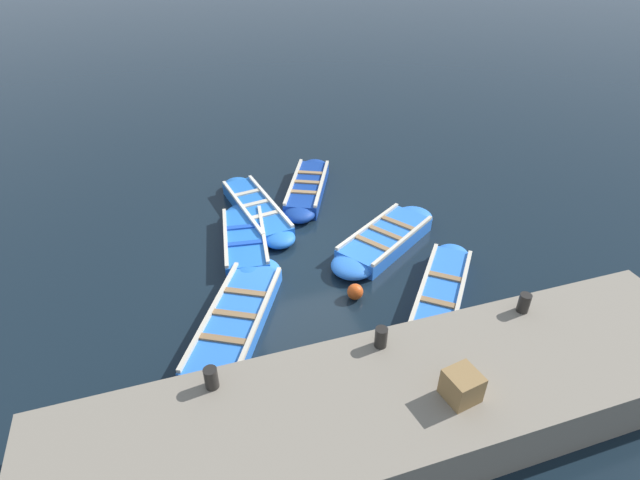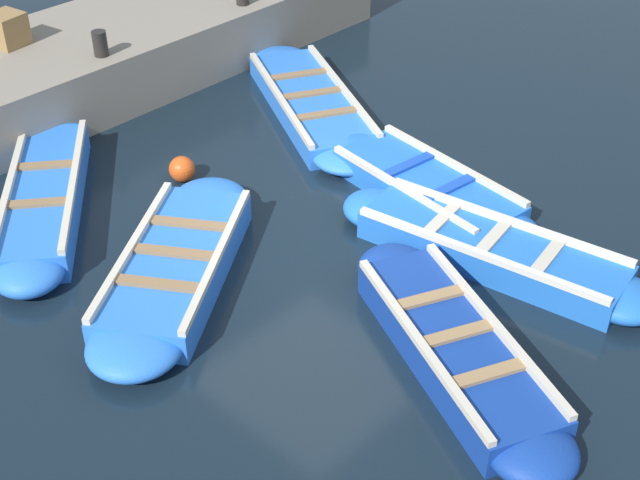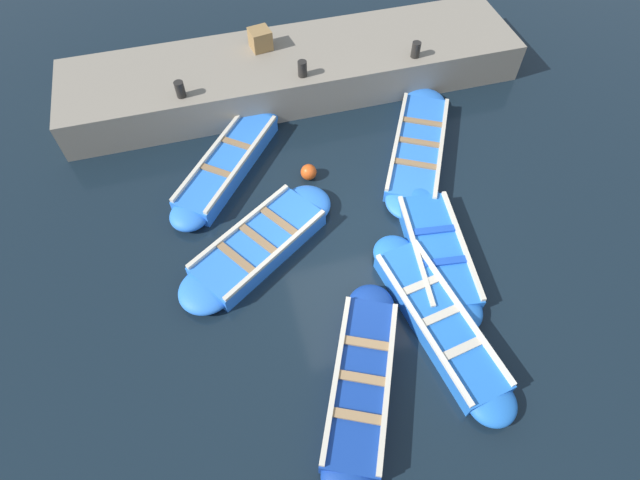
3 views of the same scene
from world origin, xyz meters
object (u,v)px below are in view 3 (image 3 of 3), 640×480
boat_stern_in (437,251)px  boat_bow_out (228,163)px  boat_alongside (361,383)px  boat_centre (259,245)px  buoy_orange_near (309,172)px  bollard_mid_north (302,69)px  wooden_crate (260,39)px  boat_tucked (438,320)px  bollard_mid_south (416,50)px  boat_drifting (418,148)px  bollard_north (180,89)px

boat_stern_in → boat_bow_out: bearing=-133.7°
boat_alongside → boat_stern_in: size_ratio=1.02×
boat_centre → buoy_orange_near: (-1.53, 1.34, -0.01)m
boat_centre → bollard_mid_north: bearing=154.2°
boat_centre → wooden_crate: size_ratio=7.75×
boat_tucked → buoy_orange_near: 4.03m
boat_alongside → boat_bow_out: (-5.17, -1.22, -0.00)m
bollard_mid_south → buoy_orange_near: bearing=-55.0°
bollard_mid_north → buoy_orange_near: (2.15, -0.44, -0.91)m
boat_centre → bollard_mid_south: bearing=129.8°
boat_drifting → boat_bow_out: 4.05m
boat_bow_out → bollard_mid_south: bearing=107.7°
wooden_crate → boat_drifting: bearing=38.9°
boat_alongside → boat_centre: boat_alongside is taller
boat_stern_in → boat_tucked: (1.32, -0.54, 0.01)m
bollard_north → boat_stern_in: bearing=40.4°
boat_centre → bollard_north: 3.88m
boat_tucked → bollard_north: size_ratio=10.95×
bollard_north → wooden_crate: size_ratio=0.78×
boat_bow_out → bollard_mid_north: size_ratio=9.75×
buoy_orange_near → boat_bow_out: bearing=-113.3°
boat_centre → bollard_north: bearing=-167.0°
boat_centre → boat_stern_in: bearing=72.5°
boat_stern_in → boat_tucked: 1.42m
boat_alongside → boat_tucked: bearing=113.0°
bollard_north → bollard_mid_south: bearing=90.0°
bollard_mid_south → bollard_north: bearing=-90.0°
boat_centre → bollard_mid_north: (-3.68, 1.78, 0.90)m
boat_alongside → boat_bow_out: same height
boat_drifting → boat_tucked: 4.10m
boat_tucked → bollard_mid_north: bearing=-172.4°
boat_tucked → bollard_north: (-5.98, -3.43, 0.91)m
boat_stern_in → bollard_north: bearing=-139.6°
boat_alongside → bollard_mid_north: (-6.65, 0.78, 0.89)m
boat_centre → boat_bow_out: size_ratio=1.02×
wooden_crate → boat_stern_in: bearing=18.8°
boat_drifting → wooden_crate: size_ratio=8.87×
bollard_mid_south → buoy_orange_near: bollard_mid_south is taller
boat_bow_out → boat_centre: bearing=5.6°
boat_drifting → bollard_mid_south: 2.35m
boat_tucked → boat_bow_out: 5.30m
boat_bow_out → bollard_mid_south: 4.94m
boat_stern_in → boat_centre: boat_centre is taller
wooden_crate → boat_alongside: bearing=-0.8°
boat_alongside → boat_stern_in: boat_alongside is taller
boat_bow_out → buoy_orange_near: (0.67, 1.56, -0.02)m
boat_bow_out → bollard_mid_south: (-1.48, 4.63, 0.89)m
boat_drifting → boat_centre: 4.12m
boat_drifting → bollard_mid_south: bollard_mid_south is taller
boat_centre → bollard_mid_north: 4.19m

